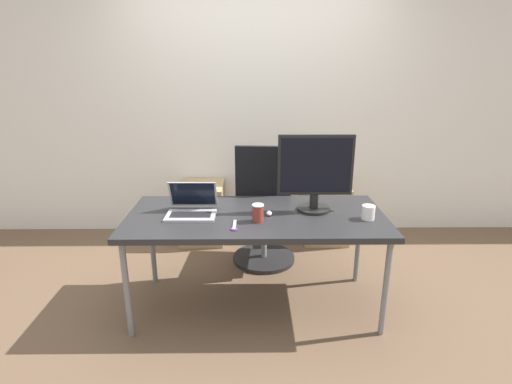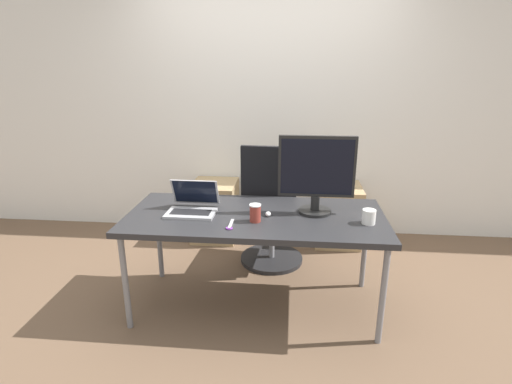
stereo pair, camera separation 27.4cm
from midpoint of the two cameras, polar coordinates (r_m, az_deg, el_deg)
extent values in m
plane|color=brown|center=(3.09, 2.57, -15.83)|extent=(14.00, 14.00, 0.00)
cube|color=white|center=(4.05, 3.92, 12.05)|extent=(10.00, 0.05, 2.60)
cube|color=#28282B|center=(2.76, 2.77, -3.66)|extent=(1.77, 0.80, 0.04)
cylinder|color=gray|center=(2.78, -15.45, -12.48)|extent=(0.04, 0.04, 0.68)
cylinder|color=gray|center=(2.71, 20.55, -13.84)|extent=(0.04, 0.04, 0.68)
cylinder|color=gray|center=(3.35, -11.41, -6.67)|extent=(0.04, 0.04, 0.68)
cylinder|color=gray|center=(3.30, 17.62, -7.63)|extent=(0.04, 0.04, 0.68)
cylinder|color=#232326|center=(3.69, 4.39, -9.49)|extent=(0.56, 0.56, 0.04)
cylinder|color=gray|center=(3.59, 4.48, -6.14)|extent=(0.05, 0.05, 0.44)
cube|color=black|center=(3.50, 4.57, -2.88)|extent=(0.51, 0.51, 0.07)
cube|color=black|center=(3.15, 4.31, 1.14)|extent=(0.44, 0.07, 0.60)
cube|color=tan|center=(4.06, -3.98, -2.64)|extent=(0.44, 0.48, 0.58)
cube|color=#977D56|center=(3.84, -4.56, -3.92)|extent=(0.40, 0.01, 0.46)
cube|color=tan|center=(4.06, 13.47, -3.15)|extent=(0.44, 0.48, 0.58)
cube|color=#977D56|center=(3.83, 13.94, -4.47)|extent=(0.40, 0.01, 0.46)
cube|color=#ADADB2|center=(2.76, -6.51, -3.09)|extent=(0.34, 0.22, 0.02)
cube|color=black|center=(2.76, -6.52, -2.91)|extent=(0.28, 0.12, 0.00)
cube|color=#ADADB2|center=(2.86, -5.99, -0.04)|extent=(0.34, 0.10, 0.20)
cube|color=black|center=(2.85, -6.01, -0.03)|extent=(0.31, 0.08, 0.18)
cylinder|color=black|center=(2.84, 11.13, -2.73)|extent=(0.23, 0.23, 0.02)
cylinder|color=black|center=(2.82, 11.21, -1.59)|extent=(0.06, 0.06, 0.10)
cube|color=black|center=(2.74, 11.54, 3.54)|extent=(0.52, 0.03, 0.42)
cube|color=black|center=(2.73, 11.57, 3.46)|extent=(0.48, 0.00, 0.38)
ellipsoid|color=silver|center=(2.73, 4.63, -3.18)|extent=(0.04, 0.06, 0.03)
cylinder|color=white|center=(2.72, 18.63, -3.42)|extent=(0.09, 0.09, 0.10)
cylinder|color=maroon|center=(2.62, 2.89, -3.16)|extent=(0.07, 0.07, 0.11)
cylinder|color=white|center=(2.59, 2.91, -1.94)|extent=(0.08, 0.08, 0.01)
cube|color=#B2B2B7|center=(2.58, -0.57, -4.66)|extent=(0.02, 0.15, 0.01)
torus|color=purple|center=(2.52, -0.75, -5.25)|extent=(0.04, 0.04, 0.01)
camera|label=1|loc=(0.14, -87.14, 0.94)|focal=28.00mm
camera|label=2|loc=(0.14, 92.86, -0.94)|focal=28.00mm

